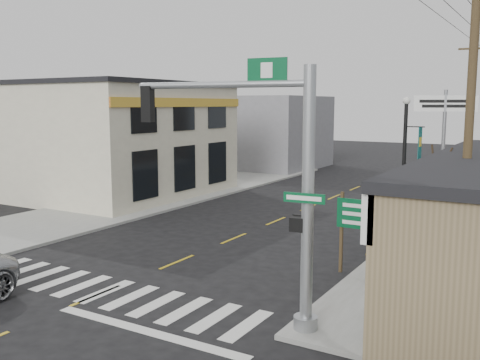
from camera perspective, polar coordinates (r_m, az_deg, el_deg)
The scene contains 18 objects.
ground at distance 16.97m, azimuth -15.10°, elevation -11.82°, with size 140.00×140.00×0.00m, color black.
sidewalk_right at distance 24.84m, azimuth 23.94°, elevation -5.73°, with size 6.00×38.00×0.13m, color gray.
sidewalk_left at distance 32.14m, azimuth -9.82°, elevation -2.13°, with size 6.00×38.00×0.13m, color gray.
center_line at distance 23.00m, azimuth -0.66°, elevation -6.24°, with size 0.12×56.00×0.01m, color gold.
crosswalk at distance 17.23m, azimuth -14.13°, elevation -11.45°, with size 11.00×2.20×0.01m, color silver.
left_building at distance 35.15m, azimuth -13.88°, elevation 4.10°, with size 12.00×12.00×6.80m, color beige.
bldg_distant_left at distance 48.67m, azimuth 2.90°, elevation 5.14°, with size 9.00×10.00×6.40m, color gray.
traffic_signal_pole at distance 13.24m, azimuth 4.13°, elevation 1.15°, with size 5.27×0.39×6.68m.
guide_sign at distance 17.78m, azimuth 12.68°, elevation -4.46°, with size 1.56×0.13×2.72m.
fire_hydrant at distance 19.30m, azimuth 13.73°, elevation -7.83°, with size 0.20×0.20×0.65m.
ped_crossing_sign at distance 21.44m, azimuth 20.52°, elevation -2.62°, with size 1.00×0.07×2.57m.
lamp_post at distance 22.79m, azimuth 17.25°, elevation 2.25°, with size 0.76×0.60×5.86m.
dance_center_sign at distance 28.31m, azimuth 20.98°, elevation 5.94°, with size 2.95×0.18×6.27m.
bare_tree at distance 17.46m, azimuth 22.30°, elevation 2.19°, with size 2.51×2.51×5.03m.
shrub_front at distance 14.76m, azimuth 18.23°, elevation -12.25°, with size 1.44×1.44×1.08m, color black.
shrub_back at distance 19.80m, azimuth 21.50°, elevation -7.63°, with size 1.06×1.06×0.80m, color black.
utility_pole_near at distance 15.96m, azimuth 23.20°, elevation 4.51°, with size 1.61×0.24×9.27m.
utility_pole_far at distance 31.68m, azimuth 23.31°, elevation 5.80°, with size 1.58×0.24×9.10m.
Camera 1 is at (11.55, -11.06, 5.70)m, focal length 40.00 mm.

